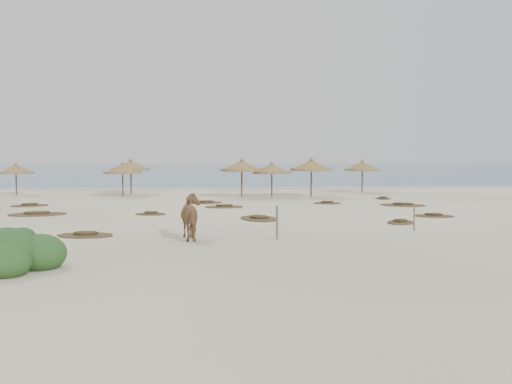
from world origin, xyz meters
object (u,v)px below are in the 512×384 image
bush (8,254)px  palapa_0 (16,170)px  palapa_1 (131,166)px  horse (194,217)px

bush → palapa_0: bearing=107.6°
palapa_0 → bush: 29.08m
palapa_0 → palapa_1: bearing=5.6°
bush → horse: bearing=46.3°
palapa_1 → horse: palapa_1 is taller
palapa_0 → bush: size_ratio=0.93×
horse → bush: 7.03m
palapa_0 → palapa_1: size_ratio=0.94×
palapa_0 → horse: 26.43m
palapa_0 → horse: size_ratio=1.41×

